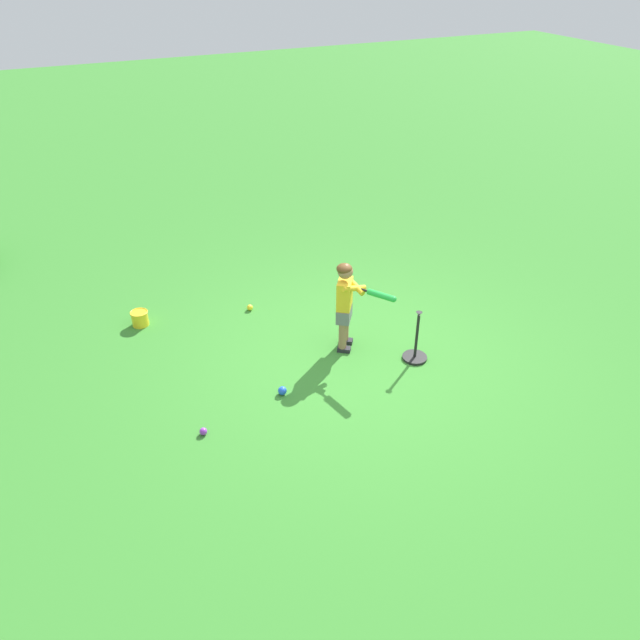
% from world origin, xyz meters
% --- Properties ---
extents(ground_plane, '(40.00, 40.00, 0.00)m').
position_xyz_m(ground_plane, '(0.00, 0.00, 0.00)').
color(ground_plane, '#38842D').
extents(child_batter, '(0.73, 0.46, 1.08)m').
position_xyz_m(child_batter, '(0.23, 0.06, 0.65)').
color(child_batter, '#232328').
rests_on(child_batter, ground).
extents(play_ball_near_batter, '(0.09, 0.09, 0.09)m').
position_xyz_m(play_ball_near_batter, '(0.86, -0.24, 0.05)').
color(play_ball_near_batter, blue).
rests_on(play_ball_near_batter, ground).
extents(play_ball_far_right, '(0.09, 0.09, 0.09)m').
position_xyz_m(play_ball_far_right, '(-0.25, 1.05, 0.05)').
color(play_ball_far_right, blue).
rests_on(play_ball_far_right, ground).
extents(play_ball_midfield, '(0.08, 0.08, 0.08)m').
position_xyz_m(play_ball_midfield, '(-0.49, 1.96, 0.04)').
color(play_ball_midfield, purple).
rests_on(play_ball_midfield, ground).
extents(play_ball_behind_batter, '(0.08, 0.08, 0.08)m').
position_xyz_m(play_ball_behind_batter, '(1.48, 0.81, 0.04)').
color(play_ball_behind_batter, yellow).
rests_on(play_ball_behind_batter, ground).
extents(batting_tee, '(0.28, 0.28, 0.62)m').
position_xyz_m(batting_tee, '(-0.29, -0.55, 0.10)').
color(batting_tee, black).
rests_on(batting_tee, ground).
extents(toy_bucket, '(0.22, 0.22, 0.19)m').
position_xyz_m(toy_bucket, '(1.72, 2.14, 0.10)').
color(toy_bucket, yellow).
rests_on(toy_bucket, ground).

